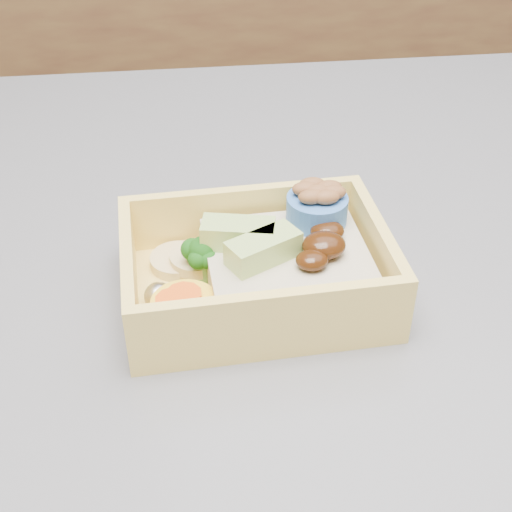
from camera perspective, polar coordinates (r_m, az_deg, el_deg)
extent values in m
cube|color=brown|center=(1.78, -3.23, 11.48)|extent=(3.20, 0.60, 0.90)
cube|color=#39393E|center=(0.45, 7.47, -7.77)|extent=(1.24, 0.84, 0.04)
cube|color=#FAD667|center=(0.46, 0.00, -2.82)|extent=(0.17, 0.13, 0.01)
cube|color=#FAD667|center=(0.48, -1.11, 3.43)|extent=(0.16, 0.02, 0.04)
cube|color=#FAD667|center=(0.40, 1.35, -5.22)|extent=(0.16, 0.02, 0.04)
cube|color=#FAD667|center=(0.46, 9.64, 0.54)|extent=(0.01, 0.10, 0.04)
cube|color=#FAD667|center=(0.44, -10.10, -1.51)|extent=(0.01, 0.10, 0.04)
cube|color=tan|center=(0.45, 2.51, -0.94)|extent=(0.10, 0.10, 0.03)
ellipsoid|color=black|center=(0.43, 5.46, 0.86)|extent=(0.03, 0.02, 0.01)
ellipsoid|color=black|center=(0.45, 5.72, 1.99)|extent=(0.02, 0.02, 0.01)
ellipsoid|color=black|center=(0.43, 4.50, -0.33)|extent=(0.02, 0.02, 0.01)
cube|color=#ACD06D|center=(0.43, 0.60, 0.59)|extent=(0.05, 0.04, 0.02)
cube|color=#ACD06D|center=(0.44, -1.44, 1.79)|extent=(0.05, 0.03, 0.02)
cylinder|color=#68A157|center=(0.46, -4.20, -1.19)|extent=(0.01, 0.01, 0.01)
sphere|color=#175413|center=(0.45, -4.29, 0.46)|extent=(0.02, 0.02, 0.02)
sphere|color=#175413|center=(0.45, -3.42, 0.63)|extent=(0.01, 0.01, 0.01)
sphere|color=#175413|center=(0.45, -5.15, 0.53)|extent=(0.01, 0.01, 0.01)
sphere|color=#175413|center=(0.44, -3.84, -0.27)|extent=(0.01, 0.01, 0.01)
sphere|color=#175413|center=(0.44, -4.66, -0.29)|extent=(0.01, 0.01, 0.01)
sphere|color=#175413|center=(0.45, -4.39, 0.78)|extent=(0.01, 0.01, 0.01)
cylinder|color=yellow|center=(0.42, -5.68, -4.50)|extent=(0.04, 0.04, 0.02)
cylinder|color=#FF5C15|center=(0.42, -5.81, -3.14)|extent=(0.02, 0.02, 0.00)
cylinder|color=#FF5C15|center=(0.41, -6.62, -3.60)|extent=(0.02, 0.02, 0.00)
cylinder|color=tan|center=(0.47, -6.28, -0.39)|extent=(0.04, 0.04, 0.01)
cylinder|color=tan|center=(0.46, -4.71, -0.19)|extent=(0.04, 0.04, 0.01)
ellipsoid|color=silver|center=(0.48, -2.93, 0.96)|extent=(0.02, 0.02, 0.02)
ellipsoid|color=silver|center=(0.44, -7.79, -3.19)|extent=(0.02, 0.02, 0.02)
cylinder|color=#3A70C6|center=(0.46, 4.89, 3.73)|extent=(0.04, 0.04, 0.02)
ellipsoid|color=brown|center=(0.46, 4.98, 5.17)|extent=(0.02, 0.01, 0.01)
ellipsoid|color=brown|center=(0.46, 5.86, 5.48)|extent=(0.02, 0.01, 0.01)
ellipsoid|color=brown|center=(0.46, 3.96, 5.39)|extent=(0.02, 0.01, 0.01)
ellipsoid|color=brown|center=(0.45, 5.64, 4.73)|extent=(0.02, 0.01, 0.01)
ellipsoid|color=brown|center=(0.45, 4.47, 4.75)|extent=(0.02, 0.01, 0.01)
ellipsoid|color=brown|center=(0.46, 6.16, 5.08)|extent=(0.02, 0.01, 0.01)
ellipsoid|color=brown|center=(0.46, 4.49, 5.73)|extent=(0.02, 0.01, 0.01)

